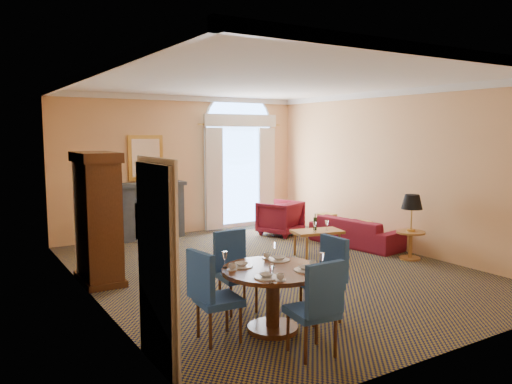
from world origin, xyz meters
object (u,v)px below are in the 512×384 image
sofa (357,231)px  armchair (280,218)px  coffee_table (317,232)px  armoire (98,220)px  side_table (411,218)px  dining_table (273,285)px

sofa → armchair: size_ratio=2.33×
coffee_table → armoire: bearing=-173.8°
sofa → armoire: bearing=79.1°
armoire → side_table: armoire is taller
armoire → armchair: bearing=18.7°
dining_table → sofa: 4.95m
armoire → dining_table: (1.24, -3.09, -0.42)m
armoire → sofa: bearing=-2.5°
armchair → coffee_table: bearing=53.2°
armoire → armchair: armoire is taller
armchair → side_table: 3.27m
armoire → sofa: armoire is taller
coffee_table → sofa: bearing=21.5°
armoire → side_table: size_ratio=1.73×
armoire → side_table: 5.56m
dining_table → coffee_table: dining_table is taller
dining_table → armchair: size_ratio=1.40×
dining_table → sofa: size_ratio=0.60×
armchair → side_table: (0.79, -3.15, 0.39)m
armchair → coffee_table: coffee_table is taller
coffee_table → side_table: (1.26, -1.19, 0.34)m
dining_table → side_table: side_table is taller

